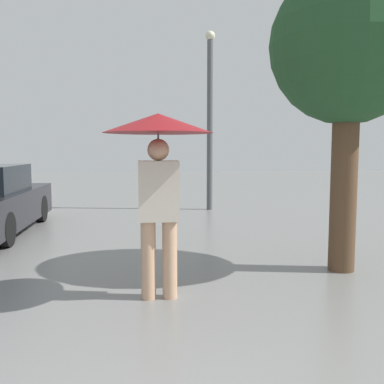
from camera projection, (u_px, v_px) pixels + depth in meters
The scene contains 3 objects.
pedestrian at pixel (158, 151), 4.44m from camera, with size 1.15×1.15×1.96m.
tree at pixel (349, 50), 5.38m from camera, with size 1.99×1.99×3.89m.
street_lamp at pixel (210, 114), 11.12m from camera, with size 0.25×0.25×4.61m.
Camera 1 is at (-0.26, -0.98, 1.59)m, focal length 40.00 mm.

